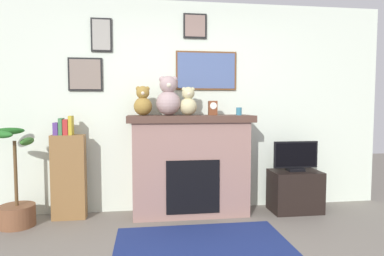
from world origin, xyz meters
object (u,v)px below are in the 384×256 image
at_px(tv_stand, 295,191).
at_px(teddy_bear_tan, 168,98).
at_px(fireplace, 190,165).
at_px(potted_plant, 16,199).
at_px(teddy_bear_grey, 188,103).
at_px(teddy_bear_brown, 143,102).
at_px(bookshelf, 69,174).
at_px(mantel_clock, 213,108).
at_px(television, 296,157).
at_px(candle_jar, 239,111).

relative_size(tv_stand, teddy_bear_tan, 1.30).
bearing_deg(tv_stand, fireplace, 176.86).
distance_m(potted_plant, teddy_bear_grey, 2.18).
bearing_deg(teddy_bear_brown, fireplace, 1.86).
height_order(teddy_bear_brown, teddy_bear_tan, teddy_bear_tan).
distance_m(bookshelf, teddy_bear_tan, 1.45).
bearing_deg(mantel_clock, television, -2.99).
relative_size(bookshelf, teddy_bear_brown, 3.50).
xyz_separation_m(bookshelf, mantel_clock, (1.69, -0.05, 0.76)).
height_order(candle_jar, teddy_bear_tan, teddy_bear_tan).
xyz_separation_m(television, teddy_bear_grey, (-1.33, 0.05, 0.67)).
height_order(tv_stand, teddy_bear_grey, teddy_bear_grey).
relative_size(potted_plant, teddy_bear_brown, 3.12).
bearing_deg(teddy_bear_grey, candle_jar, 0.04).
bearing_deg(tv_stand, mantel_clock, 177.09).
height_order(fireplace, television, fireplace).
bearing_deg(candle_jar, bookshelf, 178.69).
bearing_deg(mantel_clock, teddy_bear_tan, 179.93).
relative_size(teddy_bear_brown, teddy_bear_tan, 0.74).
bearing_deg(teddy_bear_tan, candle_jar, 0.04).
bearing_deg(teddy_bear_brown, potted_plant, -174.60).
xyz_separation_m(bookshelf, teddy_bear_grey, (1.39, -0.05, 0.82)).
distance_m(potted_plant, candle_jar, 2.70).
height_order(fireplace, candle_jar, candle_jar).
relative_size(fireplace, teddy_bear_grey, 4.43).
height_order(fireplace, teddy_bear_grey, teddy_bear_grey).
height_order(bookshelf, potted_plant, bookshelf).
relative_size(fireplace, teddy_bear_tan, 3.20).
bearing_deg(mantel_clock, teddy_bear_grey, 179.85).
distance_m(bookshelf, tv_stand, 2.74).
bearing_deg(television, fireplace, 176.79).
xyz_separation_m(tv_stand, teddy_bear_tan, (-1.57, 0.05, 1.16)).
bearing_deg(potted_plant, bookshelf, 18.90).
relative_size(tv_stand, teddy_bear_brown, 1.76).
height_order(potted_plant, candle_jar, candle_jar).
xyz_separation_m(candle_jar, teddy_bear_tan, (-0.85, -0.00, 0.16)).
relative_size(tv_stand, mantel_clock, 3.51).
xyz_separation_m(mantel_clock, teddy_bear_brown, (-0.83, 0.00, 0.07)).
xyz_separation_m(bookshelf, teddy_bear_brown, (0.86, -0.05, 0.82)).
relative_size(candle_jar, teddy_bear_grey, 0.28).
distance_m(bookshelf, teddy_bear_brown, 1.19).
bearing_deg(bookshelf, television, -2.13).
distance_m(fireplace, bookshelf, 1.42).
bearing_deg(fireplace, teddy_bear_brown, -178.14).
relative_size(fireplace, teddy_bear_brown, 4.33).
bearing_deg(potted_plant, television, 1.33).
xyz_separation_m(tv_stand, candle_jar, (-0.71, 0.05, 0.99)).
relative_size(mantel_clock, teddy_bear_grey, 0.51).
bearing_deg(television, teddy_bear_grey, 177.64).
bearing_deg(teddy_bear_brown, tv_stand, -1.64).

